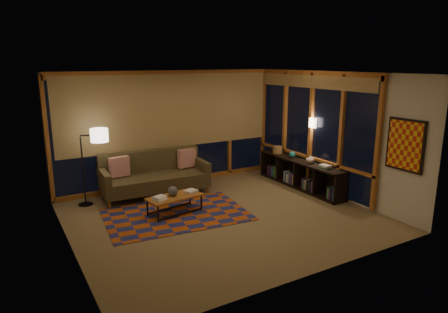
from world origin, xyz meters
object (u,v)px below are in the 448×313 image
sofa (155,175)px  coffee_table (175,205)px  bookshelf (300,174)px  floor_lamp (83,168)px

sofa → coffee_table: 1.26m
sofa → bookshelf: size_ratio=0.88×
floor_lamp → bookshelf: (4.63, -1.31, -0.47)m
coffee_table → bookshelf: bookshelf is taller
coffee_table → bookshelf: bearing=-7.6°
floor_lamp → coffee_table: bearing=-21.4°
floor_lamp → bookshelf: size_ratio=0.61×
sofa → coffee_table: (-0.07, -1.23, -0.29)m
sofa → bookshelf: bearing=-17.5°
coffee_table → bookshelf: 3.22m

